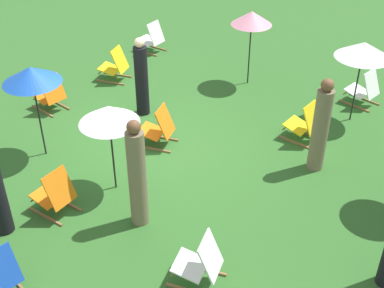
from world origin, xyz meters
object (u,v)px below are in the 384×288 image
Objects in this scene: deckchair_4 at (55,194)px; person_0 at (321,127)px; person_1 at (141,79)px; deckchair_6 at (152,38)px; umbrella_2 at (109,115)px; deckchair_10 at (305,124)px; deckchair_12 at (364,89)px; deckchair_0 at (115,66)px; umbrella_0 at (363,50)px; deckchair_5 at (158,128)px; umbrella_3 at (252,18)px; deckchair_13 at (50,94)px; umbrella_1 at (31,75)px; person_4 at (137,176)px; deckchair_3 at (200,263)px.

person_0 is at bearing 139.09° from deckchair_4.
person_1 reaches higher than deckchair_4.
umbrella_2 is at bearing 31.99° from deckchair_6.
deckchair_10 is 2.16m from deckchair_12.
person_0 is (-2.44, 2.75, -0.61)m from umbrella_2.
deckchair_0 is at bearing -95.12° from person_1.
deckchair_0 is 0.49× the size of person_1.
umbrella_2 reaches higher than deckchair_12.
deckchair_10 is 0.48× the size of person_1.
umbrella_0 is 1.01× the size of person_1.
deckchair_6 is 3.38m from person_1.
deckchair_5 is 4.76m from deckchair_12.
deckchair_12 is (-2.09, 0.56, 0.00)m from deckchair_10.
umbrella_3 reaches higher than deckchair_6.
deckchair_13 is 2.19m from umbrella_1.
umbrella_2 is (0.09, 1.81, -0.20)m from umbrella_1.
deckchair_4 is 3.49m from person_1.
deckchair_5 is 2.56m from umbrella_1.
person_4 reaches higher than deckchair_6.
person_1 reaches higher than deckchair_3.
deckchair_6 is at bearing -95.79° from umbrella_3.
umbrella_0 is (-1.19, 5.45, 1.22)m from deckchair_0.
umbrella_3 reaches higher than deckchair_4.
umbrella_0 is 6.34m from umbrella_1.
deckchair_12 is (-0.11, 5.72, 0.00)m from deckchair_6.
deckchair_3 is 1.68m from person_4.
person_4 is (0.56, 2.71, -0.76)m from umbrella_1.
person_0 is (2.85, -0.02, 0.50)m from deckchair_12.
umbrella_0 is at bearing 12.63° from deckchair_12.
deckchair_6 is 5.38m from umbrella_1.
umbrella_1 is at bearing 49.43° from deckchair_13.
umbrella_1 reaches higher than deckchair_0.
umbrella_0 reaches higher than deckchair_13.
deckchair_4 is 2.56m from deckchair_5.
umbrella_3 is 2.92m from person_1.
deckchair_12 is 6.07m from umbrella_2.
deckchair_12 is at bearing 98.95° from umbrella_3.
umbrella_0 is (-1.29, 0.56, 1.22)m from deckchair_10.
deckchair_12 is 1.46m from umbrella_0.
person_1 is (2.13, -3.91, -0.76)m from umbrella_0.
deckchair_6 is 3.76m from deckchair_13.
deckchair_13 is 0.47× the size of umbrella_0.
person_4 is at bearing 114.27° from deckchair_4.
umbrella_2 reaches higher than deckchair_5.
deckchair_13 is at bearing -127.56° from deckchair_3.
deckchair_4 is 1.00× the size of deckchair_6.
umbrella_0 is 0.92× the size of person_4.
deckchair_6 is at bearing -171.56° from deckchair_13.
deckchair_5 is at bearing 39.82° from deckchair_6.
person_4 is (1.89, 3.86, 0.54)m from deckchair_13.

